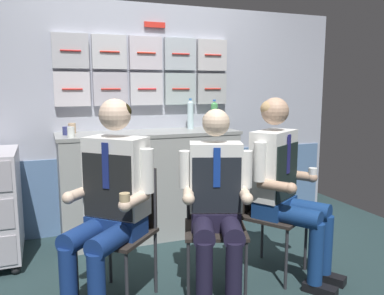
% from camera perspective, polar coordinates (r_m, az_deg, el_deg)
% --- Properties ---
extents(ground, '(4.80, 4.80, 0.04)m').
position_cam_1_polar(ground, '(2.91, 0.40, -19.89)').
color(ground, '#213436').
extents(galley_bulkhead, '(4.20, 0.14, 2.15)m').
position_cam_1_polar(galley_bulkhead, '(3.87, -6.99, 4.29)').
color(galley_bulkhead, '#ABB0C0').
rests_on(galley_bulkhead, ground).
extents(galley_counter, '(1.63, 0.53, 0.97)m').
position_cam_1_polar(galley_counter, '(3.69, -6.08, -5.21)').
color(galley_counter, '#9D9F9D').
rests_on(galley_counter, ground).
extents(folding_chair_left, '(0.57, 0.57, 0.85)m').
position_cam_1_polar(folding_chair_left, '(2.65, -9.73, -9.98)').
color(folding_chair_left, '#2D2D33').
rests_on(folding_chair_left, ground).
extents(crew_member_left, '(0.67, 0.68, 1.30)m').
position_cam_1_polar(crew_member_left, '(2.47, -11.81, -6.66)').
color(crew_member_left, black).
rests_on(crew_member_left, ground).
extents(folding_chair_right, '(0.51, 0.51, 0.85)m').
position_cam_1_polar(folding_chair_right, '(2.73, 3.25, -9.34)').
color(folding_chair_right, '#2D2D33').
rests_on(folding_chair_right, ground).
extents(crew_member_right, '(0.52, 0.65, 1.24)m').
position_cam_1_polar(crew_member_right, '(2.53, 3.55, -7.25)').
color(crew_member_right, black).
rests_on(crew_member_right, ground).
extents(folding_chair_by_counter, '(0.55, 0.55, 0.85)m').
position_cam_1_polar(folding_chair_by_counter, '(3.01, 10.16, -7.74)').
color(folding_chair_by_counter, '#2D2D33').
rests_on(folding_chair_by_counter, ground).
extents(crew_member_by_counter, '(0.62, 0.70, 1.30)m').
position_cam_1_polar(crew_member_by_counter, '(2.89, 13.09, -4.48)').
color(crew_member_by_counter, black).
rests_on(crew_member_by_counter, ground).
extents(water_bottle_short, '(0.07, 0.07, 0.28)m').
position_cam_1_polar(water_bottle_short, '(3.84, 3.24, 4.72)').
color(water_bottle_short, '#4DA559').
rests_on(water_bottle_short, galley_counter).
extents(water_bottle_clear, '(0.06, 0.06, 0.29)m').
position_cam_1_polar(water_bottle_clear, '(3.84, -0.23, 4.82)').
color(water_bottle_clear, silver).
rests_on(water_bottle_clear, galley_counter).
extents(coffee_cup_spare, '(0.06, 0.06, 0.08)m').
position_cam_1_polar(coffee_cup_spare, '(3.34, -17.10, 2.19)').
color(coffee_cup_spare, white).
rests_on(coffee_cup_spare, galley_counter).
extents(coffee_cup_white, '(0.07, 0.07, 0.07)m').
position_cam_1_polar(coffee_cup_white, '(3.50, -17.62, 2.35)').
color(coffee_cup_white, navy).
rests_on(coffee_cup_white, galley_counter).
extents(paper_cup_tan, '(0.06, 0.06, 0.09)m').
position_cam_1_polar(paper_cup_tan, '(3.62, -16.94, 2.73)').
color(paper_cup_tan, tan).
rests_on(paper_cup_tan, galley_counter).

